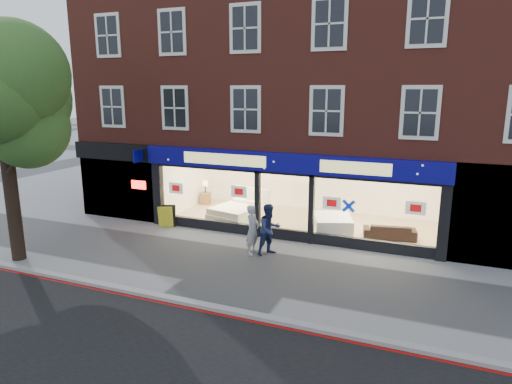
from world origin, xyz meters
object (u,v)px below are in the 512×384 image
Objects in this scene: pedestrian_grey at (253,230)px; pedestrian_blue at (270,229)px; mattress_stack at (333,225)px; sofa at (390,231)px; a_board at (167,216)px; display_bed at (239,212)px.

pedestrian_blue is at bearing -67.57° from pedestrian_grey.
mattress_stack is 1.09× the size of sofa.
pedestrian_grey reaches higher than a_board.
display_bed is 3.86m from pedestrian_grey.
pedestrian_grey is at bearing -125.09° from mattress_stack.
display_bed is at bearing 13.07° from a_board.
mattress_stack is at bearing -10.58° from a_board.
pedestrian_blue is at bearing -118.88° from mattress_stack.
mattress_stack is (4.09, -0.30, -0.01)m from display_bed.
pedestrian_blue reaches higher than a_board.
pedestrian_grey is (-4.18, -3.17, 0.48)m from sofa.
a_board is at bearing -130.30° from display_bed.
display_bed is 2.99m from a_board.
a_board reaches higher than mattress_stack.
pedestrian_grey is (-2.08, -2.96, 0.42)m from mattress_stack.
a_board is (-2.41, -1.78, 0.01)m from display_bed.
a_board is (-8.60, -1.69, 0.08)m from sofa.
mattress_stack is 1.20× the size of pedestrian_grey.
display_bed reaches higher than a_board.
pedestrian_blue is (2.56, -3.08, 0.44)m from display_bed.
display_bed is 1.43× the size of pedestrian_blue.
display_bed is 1.33× the size of sofa.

